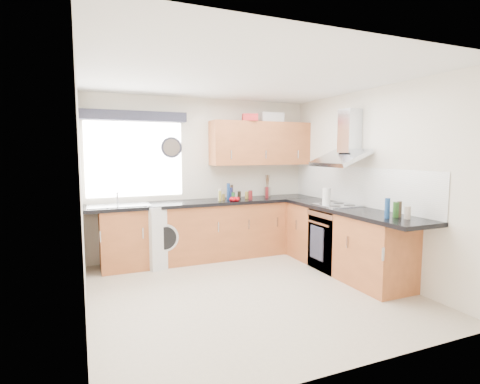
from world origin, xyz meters
name	(u,v)px	position (x,y,z in m)	size (l,w,h in m)	color
ground_plane	(248,291)	(0.00, 0.00, 0.00)	(3.60, 3.60, 0.00)	beige
ceiling	(249,78)	(0.00, 0.00, 2.50)	(3.60, 3.60, 0.02)	white
wall_back	(203,178)	(0.00, 1.80, 1.25)	(3.60, 0.02, 2.50)	silver
wall_front	(350,209)	(0.00, -1.80, 1.25)	(3.60, 0.02, 2.50)	silver
wall_left	(82,194)	(-1.80, 0.00, 1.25)	(0.02, 3.60, 2.50)	silver
wall_right	(370,182)	(1.80, 0.00, 1.25)	(0.02, 3.60, 2.50)	silver
window	(135,159)	(-1.05, 1.79, 1.55)	(1.40, 0.02, 1.10)	silver
window_blind	(135,116)	(-1.05, 1.70, 2.18)	(1.50, 0.18, 0.14)	#22222E
splashback	(354,186)	(1.79, 0.30, 1.18)	(0.01, 3.00, 0.54)	white
base_cab_back	(203,232)	(-0.10, 1.51, 0.43)	(3.00, 0.58, 0.86)	#954E28
base_cab_corner	(292,224)	(1.50, 1.50, 0.43)	(0.60, 0.60, 0.86)	#954E28
base_cab_right	(343,241)	(1.51, 0.15, 0.43)	(0.58, 2.10, 0.86)	#954E28
worktop_back	(209,202)	(0.00, 1.50, 0.89)	(3.60, 0.62, 0.05)	black
worktop_right	(351,210)	(1.50, 0.00, 0.89)	(0.62, 2.42, 0.05)	black
sink	(119,203)	(-1.33, 1.50, 0.95)	(0.84, 0.46, 0.10)	silver
oven	(336,239)	(1.50, 0.30, 0.42)	(0.56, 0.58, 0.85)	black
hob_plate	(337,205)	(1.50, 0.30, 0.92)	(0.52, 0.52, 0.01)	silver
extractor_hood	(345,144)	(1.60, 0.30, 1.77)	(0.52, 0.78, 0.66)	silver
upper_cabinets	(261,143)	(0.95, 1.62, 1.80)	(1.70, 0.35, 0.70)	#954E28
washing_machine	(161,234)	(-0.75, 1.52, 0.45)	(0.61, 0.59, 0.90)	silver
wall_clock	(172,147)	(-0.50, 1.78, 1.73)	(0.33, 0.33, 0.04)	#22222E
casserole	(270,118)	(1.17, 1.72, 2.23)	(0.39, 0.28, 0.16)	silver
storage_box	(250,118)	(0.70, 1.52, 2.20)	(0.24, 0.20, 0.11)	red
utensil_pot	(267,192)	(1.12, 1.70, 0.98)	(0.11, 0.11, 0.15)	gray
kitchen_roll	(326,197)	(1.35, 0.35, 1.03)	(0.11, 0.11, 0.25)	silver
tomato_cluster	(234,199)	(0.35, 1.30, 0.94)	(0.14, 0.14, 0.06)	#A3050D
jar_0	(233,196)	(0.39, 1.46, 0.97)	(0.06, 0.06, 0.12)	#1B4E23
jar_1	(229,192)	(0.40, 1.65, 1.02)	(0.05, 0.05, 0.22)	brown
jar_2	(220,195)	(0.16, 1.43, 1.00)	(0.07, 0.07, 0.18)	#9C9685
jar_3	(232,191)	(0.47, 1.70, 1.02)	(0.04, 0.04, 0.22)	#32261B
jar_4	(247,195)	(0.65, 1.52, 0.97)	(0.06, 0.06, 0.11)	olive
jar_5	(223,197)	(0.24, 1.50, 0.96)	(0.05, 0.05, 0.09)	olive
jar_6	(231,193)	(0.41, 1.60, 1.00)	(0.04, 0.04, 0.18)	navy
jar_7	(267,192)	(0.99, 1.46, 1.00)	(0.05, 0.05, 0.18)	#5B1316
jar_8	(220,196)	(0.15, 1.40, 0.99)	(0.05, 0.05, 0.16)	olive
jar_9	(228,191)	(0.34, 1.54, 1.04)	(0.05, 0.05, 0.26)	navy
jar_10	(250,195)	(0.66, 1.39, 0.98)	(0.06, 0.06, 0.14)	#5F1416
jar_11	(239,195)	(0.57, 1.63, 0.97)	(0.06, 0.06, 0.11)	black
bottle_0	(399,209)	(1.57, -0.75, 1.00)	(0.05, 0.05, 0.19)	#403423
bottle_1	(387,208)	(1.40, -0.74, 1.02)	(0.06, 0.06, 0.23)	navy
bottle_2	(396,210)	(1.54, -0.73, 1.00)	(0.07, 0.07, 0.18)	#275A20
bottle_3	(407,213)	(1.57, -0.87, 0.98)	(0.07, 0.07, 0.15)	#BBADA0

